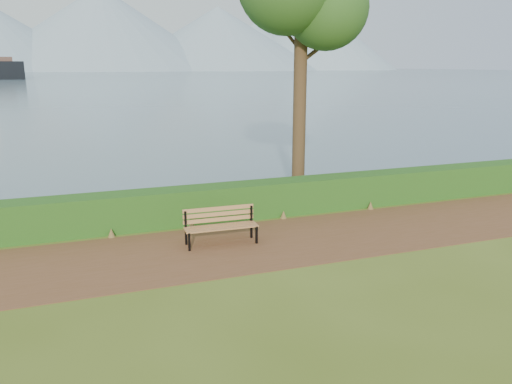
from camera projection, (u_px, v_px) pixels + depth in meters
name	position (u px, v px, depth m)	size (l,w,h in m)	color
ground	(255.00, 249.00, 12.03)	(140.00, 140.00, 0.00)	#4B5D1A
path	(251.00, 245.00, 12.30)	(40.00, 3.40, 0.01)	brown
hedge	(225.00, 202.00, 14.28)	(32.00, 0.85, 1.00)	#1A4D16
water	(81.00, 74.00, 249.25)	(700.00, 510.00, 0.00)	#445A6E
mountains	(62.00, 33.00, 372.66)	(585.00, 190.00, 70.00)	#7B94A4
bench	(220.00, 223.00, 12.32)	(1.82, 0.60, 0.90)	black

